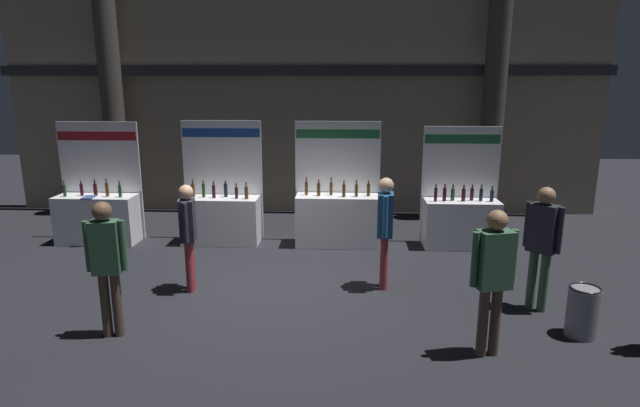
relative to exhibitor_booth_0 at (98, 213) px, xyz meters
The scene contains 12 objects.
ground_plane 4.55m from the exhibitor_booth_0, 28.50° to the right, with size 29.24×29.24×0.00m, color black.
hall_colonnade 5.51m from the exhibitor_booth_0, 35.79° to the left, with size 14.62×1.01×6.35m.
exhibitor_booth_0 is the anchor object (origin of this frame).
exhibitor_booth_1 2.53m from the exhibitor_booth_0, ahead, with size 1.63×0.66×2.48m.
exhibitor_booth_2 4.90m from the exhibitor_booth_0, ahead, with size 1.72×0.66×2.47m.
exhibitor_booth_3 7.37m from the exhibitor_booth_0, ahead, with size 1.52×0.66×2.38m.
trash_bin 8.94m from the exhibitor_booth_0, 24.08° to the right, with size 0.40×0.40×0.68m.
visitor_0 4.47m from the exhibitor_booth_0, 62.47° to the right, with size 0.51×0.27×1.80m.
visitor_1 8.37m from the exhibitor_booth_0, 19.94° to the right, with size 0.42×0.42×1.82m.
visitor_4 3.58m from the exhibitor_booth_0, 42.46° to the right, with size 0.26×0.49×1.71m.
visitor_5 6.10m from the exhibitor_booth_0, 20.67° to the right, with size 0.26×0.51×1.80m.
visitor_6 8.01m from the exhibitor_booth_0, 31.66° to the right, with size 0.56×0.35×1.82m.
Camera 1 is at (1.09, -7.80, 3.25)m, focal length 28.84 mm.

